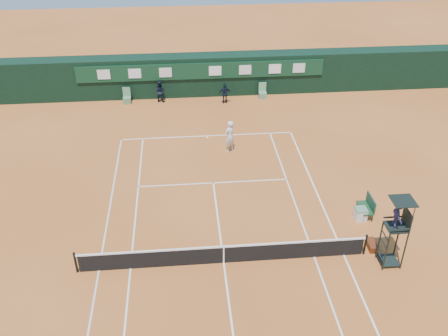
# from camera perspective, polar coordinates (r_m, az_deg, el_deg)

# --- Properties ---
(ground) EXTENTS (90.00, 90.00, 0.00)m
(ground) POSITION_cam_1_polar(r_m,az_deg,el_deg) (22.62, -0.04, -10.76)
(ground) COLOR #BE652D
(ground) RESTS_ON ground
(court_lines) EXTENTS (11.05, 23.85, 0.01)m
(court_lines) POSITION_cam_1_polar(r_m,az_deg,el_deg) (22.61, -0.04, -10.75)
(court_lines) COLOR white
(court_lines) RESTS_ON ground
(tennis_net) EXTENTS (12.90, 0.10, 1.10)m
(tennis_net) POSITION_cam_1_polar(r_m,az_deg,el_deg) (22.27, -0.04, -9.80)
(tennis_net) COLOR black
(tennis_net) RESTS_ON ground
(back_wall) EXTENTS (40.00, 1.65, 3.00)m
(back_wall) POSITION_cam_1_polar(r_m,az_deg,el_deg) (37.91, -2.65, 10.62)
(back_wall) COLOR black
(back_wall) RESTS_ON ground
(linesman_chair_left) EXTENTS (0.55, 0.50, 1.15)m
(linesman_chair_left) POSITION_cam_1_polar(r_m,az_deg,el_deg) (37.39, -11.02, 7.76)
(linesman_chair_left) COLOR #548159
(linesman_chair_left) RESTS_ON ground
(linesman_chair_right) EXTENTS (0.55, 0.50, 1.15)m
(linesman_chair_right) POSITION_cam_1_polar(r_m,az_deg,el_deg) (37.66, 4.43, 8.45)
(linesman_chair_right) COLOR #598868
(linesman_chair_right) RESTS_ON ground
(umpire_chair) EXTENTS (0.96, 0.95, 3.42)m
(umpire_chair) POSITION_cam_1_polar(r_m,az_deg,el_deg) (22.24, 19.23, -5.55)
(umpire_chair) COLOR black
(umpire_chair) RESTS_ON ground
(player_bench) EXTENTS (0.56, 1.20, 1.10)m
(player_bench) POSITION_cam_1_polar(r_m,az_deg,el_deg) (25.92, 16.09, -4.14)
(player_bench) COLOR #183D23
(player_bench) RESTS_ON ground
(tennis_bag) EXTENTS (0.41, 0.85, 0.31)m
(tennis_bag) POSITION_cam_1_polar(r_m,az_deg,el_deg) (24.23, 16.51, -8.45)
(tennis_bag) COLOR black
(tennis_bag) RESTS_ON ground
(cooler) EXTENTS (0.57, 0.57, 0.65)m
(cooler) POSITION_cam_1_polar(r_m,az_deg,el_deg) (25.72, 15.33, -5.08)
(cooler) COLOR silver
(cooler) RESTS_ON ground
(tennis_ball) EXTENTS (0.07, 0.07, 0.07)m
(tennis_ball) POSITION_cam_1_polar(r_m,az_deg,el_deg) (31.26, 1.52, 2.69)
(tennis_ball) COLOR #CAD030
(tennis_ball) RESTS_ON ground
(player) EXTENTS (0.87, 0.85, 2.02)m
(player) POSITION_cam_1_polar(r_m,az_deg,el_deg) (30.17, 0.64, 3.66)
(player) COLOR silver
(player) RESTS_ON ground
(ball_kid_left) EXTENTS (0.91, 0.80, 1.58)m
(ball_kid_left) POSITION_cam_1_polar(r_m,az_deg,el_deg) (37.08, -7.37, 8.68)
(ball_kid_left) COLOR black
(ball_kid_left) RESTS_ON ground
(ball_kid_right) EXTENTS (0.89, 0.38, 1.51)m
(ball_kid_right) POSITION_cam_1_polar(r_m,az_deg,el_deg) (36.53, 0.11, 8.51)
(ball_kid_right) COLOR black
(ball_kid_right) RESTS_ON ground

